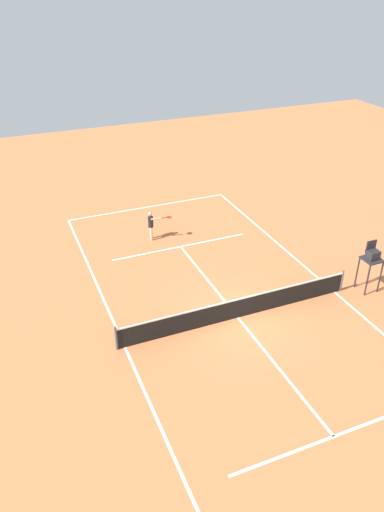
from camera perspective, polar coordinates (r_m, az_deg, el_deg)
ground_plane at (r=20.75m, az=5.32°, el=-7.09°), size 60.00×60.00×0.00m
court_lines at (r=20.75m, az=5.32°, el=-7.09°), size 9.81×23.83×0.01m
tennis_net at (r=20.45m, az=5.38°, el=-5.99°), size 10.41×0.10×1.07m
player_serving at (r=26.04m, az=-4.68°, el=3.79°), size 1.23×0.68×1.62m
tennis_ball at (r=24.98m, az=-5.43°, el=0.10°), size 0.07×0.07×0.07m
umpire_chair at (r=22.89m, az=20.06°, el=-0.28°), size 0.80×0.80×2.41m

